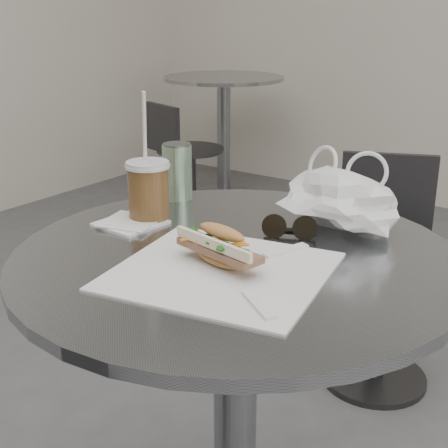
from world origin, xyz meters
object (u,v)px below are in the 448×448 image
Objects in this scene: cafe_table at (235,390)px; chair_far at (381,285)px; bg_table at (224,123)px; drink_can at (177,171)px; banh_mi at (220,247)px; bg_chair at (185,172)px; iced_coffee at (148,190)px; sunglasses at (290,229)px.

cafe_table reaches higher than chair_far.
bg_table is 2.43m from drink_can.
banh_mi is 1.69× the size of drink_can.
bg_chair is 1.96m from drink_can.
iced_coffee reaches higher than drink_can.
chair_far is 1.00m from iced_coffee.
iced_coffee reaches higher than sunglasses.
bg_table is 2.80m from banh_mi.
sunglasses is at bearing 75.20° from chair_far.
iced_coffee is 0.28m from sunglasses.
cafe_table is 3.74× the size of banh_mi.
bg_table is 0.58m from bg_chair.
banh_mi is 0.81× the size of iced_coffee.
sunglasses is 0.33m from drink_can.
bg_chair is 2.68× the size of iced_coffee.
drink_can is (-0.21, -0.72, 0.49)m from chair_far.
bg_table reaches higher than bg_chair.
chair_far is 1.05× the size of bg_chair.
sunglasses reaches higher than bg_chair.
chair_far is (1.53, -1.29, -0.15)m from bg_table.
sunglasses reaches higher than chair_far.
cafe_table is 1.14× the size of bg_chair.
banh_mi is 0.18m from sunglasses.
banh_mi reaches higher than cafe_table.
iced_coffee is 2.57× the size of sunglasses.
cafe_table is at bearing -33.28° from drink_can.
cafe_table is 2.22m from bg_chair.
banh_mi is at bearing -32.88° from bg_chair.
drink_can is at bearing -56.77° from bg_table.
banh_mi is 2.09× the size of sunglasses.
cafe_table is 0.47m from drink_can.
bg_table is at bearing 136.36° from banh_mi.
cafe_table is 0.92m from chair_far.
drink_can is at bearing -34.71° from bg_chair.
banh_mi is (0.09, -0.97, 0.46)m from chair_far.
bg_chair is at bearing 131.43° from cafe_table.
iced_coffee is at bearing 56.72° from chair_far.
cafe_table reaches higher than bg_chair.
bg_chair is at bearing -51.36° from chair_far.
chair_far is at bearing 106.00° from banh_mi.
bg_table is at bearing 126.03° from cafe_table.
cafe_table is at bearing 71.78° from chair_far.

